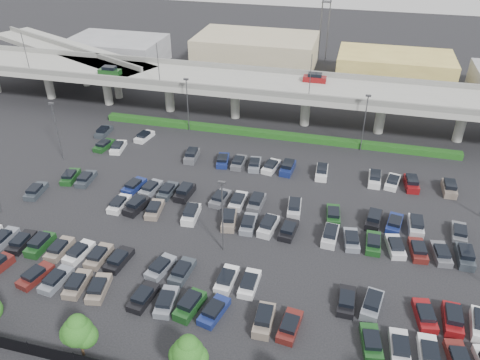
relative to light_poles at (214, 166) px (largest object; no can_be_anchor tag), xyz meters
name	(u,v)px	position (x,y,z in m)	size (l,w,h in m)	color
ground	(239,214)	(4.13, -2.00, -6.24)	(280.00, 280.00, 0.00)	black
overpass	(280,88)	(3.92, 30.01, 0.74)	(150.00, 13.00, 15.80)	gray
on_ramp	(69,52)	(-47.98, 41.05, 0.62)	(50.93, 30.13, 8.80)	gray
hedge	(273,135)	(4.13, 23.00, -5.69)	(66.00, 1.60, 1.10)	#133810
tree_row	(174,350)	(4.83, -28.53, -2.72)	(65.07, 3.66, 5.94)	#332316
parked_cars	(238,228)	(4.97, -5.95, -5.63)	(62.95, 41.66, 1.67)	slate
light_poles	(214,166)	(0.00, 0.00, 0.00)	(66.90, 48.38, 10.30)	#434448
distant_buildings	(352,62)	(16.50, 59.81, -2.49)	(138.00, 24.00, 9.00)	gray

